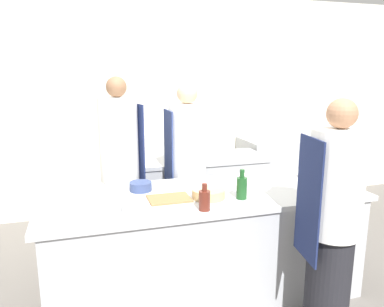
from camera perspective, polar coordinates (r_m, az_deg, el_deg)
name	(u,v)px	position (r m, az deg, el deg)	size (l,w,h in m)	color
ground_plane	(204,291)	(3.40, 1.82, -20.27)	(16.00, 16.00, 0.00)	#605B56
wall_back	(153,106)	(4.95, -6.03, 7.27)	(8.00, 0.06, 2.80)	silver
prep_counter	(204,243)	(3.18, 1.88, -13.54)	(2.55, 0.94, 0.88)	#A8AAAF
pass_counter	(187,195)	(4.33, -0.83, -6.37)	(1.85, 0.63, 0.88)	#A8AAAF
oven_range	(273,172)	(5.30, 12.25, -2.83)	(0.85, 0.65, 0.94)	#A8AAAF
chef_at_prep_near	(332,225)	(2.70, 20.56, -10.13)	(0.39, 0.37, 1.67)	black
chef_at_stove	(120,172)	(3.62, -10.87, -2.79)	(0.40, 0.39, 1.79)	black
chef_at_pass_far	(187,172)	(3.67, -0.75, -2.88)	(0.38, 0.37, 1.73)	black
bottle_olive_oil	(242,187)	(2.88, 7.59, -5.11)	(0.08, 0.08, 0.23)	#19471E
bottle_vinegar	(204,200)	(2.63, 1.91, -7.04)	(0.08, 0.08, 0.20)	#5B2319
bottle_wine	(310,171)	(3.47, 17.55, -2.53)	(0.08, 0.08, 0.23)	#2D5175
bowl_mixing_large	(134,207)	(2.65, -8.87, -8.13)	(0.17, 0.17, 0.06)	#B7BABC
bowl_prep_small	(209,194)	(2.89, 2.53, -6.12)	(0.25, 0.25, 0.07)	tan
bowl_ceramic_blue	(69,213)	(2.66, -18.26, -8.61)	(0.17, 0.17, 0.05)	#B7BABC
bowl_wooden_salad	(141,186)	(3.09, -7.83, -4.98)	(0.18, 0.18, 0.07)	navy
cutting_board	(169,199)	(2.87, -3.49, -6.87)	(0.32, 0.24, 0.01)	olive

